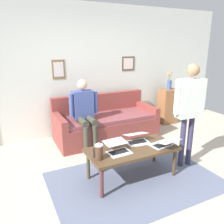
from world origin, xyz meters
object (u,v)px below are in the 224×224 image
at_px(laptop_center, 118,149).
at_px(flower_vase, 169,83).
at_px(couch, 105,124).
at_px(french_press, 99,152).
at_px(laptop_left, 164,143).
at_px(laptop_right, 137,140).
at_px(side_shelf, 168,106).
at_px(coffee_table, 132,151).
at_px(person_standing, 190,103).
at_px(person_seated, 85,110).

relative_size(laptop_center, flower_vase, 0.84).
bearing_deg(couch, flower_vase, -174.10).
bearing_deg(flower_vase, french_press, 34.94).
bearing_deg(laptop_left, couch, -84.62).
distance_m(laptop_right, side_shelf, 2.46).
bearing_deg(coffee_table, couch, -100.49).
xyz_separation_m(laptop_center, person_standing, (-1.19, 0.05, 0.53)).
distance_m(side_shelf, person_seated, 2.35).
bearing_deg(laptop_left, flower_vase, -130.66).
bearing_deg(laptop_left, side_shelf, -130.70).
xyz_separation_m(flower_vase, person_standing, (1.10, 1.79, 0.04)).
bearing_deg(laptop_left, laptop_center, -10.87).
height_order(side_shelf, person_seated, person_seated).
distance_m(french_press, flower_vase, 3.21).
xyz_separation_m(coffee_table, person_standing, (-0.96, 0.07, 0.62)).
height_order(side_shelf, person_standing, person_standing).
relative_size(french_press, side_shelf, 0.27).
xyz_separation_m(couch, laptop_center, (0.52, 1.56, 0.21)).
xyz_separation_m(coffee_table, side_shelf, (-2.05, -1.73, 0.00)).
height_order(coffee_table, laptop_center, laptop_center).
bearing_deg(person_standing, side_shelf, -121.49).
distance_m(flower_vase, person_seated, 2.34).
relative_size(person_standing, person_seated, 1.27).
distance_m(laptop_center, laptop_right, 0.44).
bearing_deg(flower_vase, person_seated, 10.11).
xyz_separation_m(laptop_right, side_shelf, (-1.88, -1.58, -0.09)).
bearing_deg(person_seated, person_standing, 130.78).
bearing_deg(person_standing, french_press, 1.03).
height_order(french_press, side_shelf, side_shelf).
xyz_separation_m(laptop_center, side_shelf, (-2.29, -1.74, -0.09)).
relative_size(flower_vase, person_standing, 0.26).
height_order(couch, side_shelf, couch).
xyz_separation_m(side_shelf, person_standing, (1.10, 1.79, 0.62)).
distance_m(couch, laptop_center, 1.66).
bearing_deg(laptop_right, couch, -94.74).
bearing_deg(laptop_left, laptop_right, -46.32).
bearing_deg(flower_vase, laptop_right, 40.06).
bearing_deg(side_shelf, couch, 5.82).
height_order(couch, french_press, couch).
relative_size(couch, laptop_center, 5.86).
distance_m(couch, laptop_right, 1.42).
relative_size(french_press, person_seated, 0.18).
bearing_deg(side_shelf, flower_vase, -89.73).
distance_m(laptop_center, person_standing, 1.31).
bearing_deg(french_press, person_standing, -178.97).
bearing_deg(person_standing, flower_vase, -121.46).
bearing_deg(laptop_center, person_seated, -89.97).
relative_size(laptop_left, french_press, 1.66).
height_order(couch, laptop_center, couch).
xyz_separation_m(french_press, flower_vase, (-2.61, -1.82, 0.43)).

